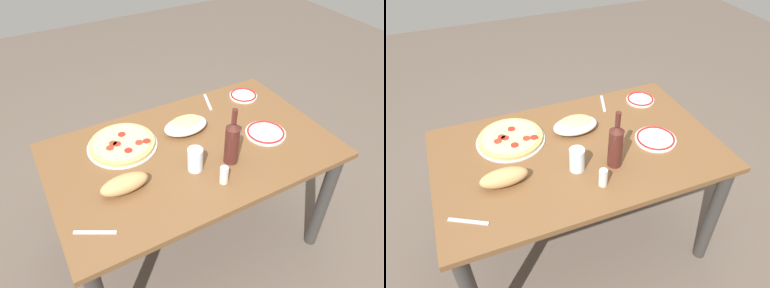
# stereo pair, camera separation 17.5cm
# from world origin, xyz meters

# --- Properties ---
(ground_plane) EXTENTS (8.00, 8.00, 0.00)m
(ground_plane) POSITION_xyz_m (0.00, 0.00, 0.00)
(ground_plane) COLOR brown
(ground_plane) RESTS_ON ground
(dining_table) EXTENTS (1.41, 0.86, 0.75)m
(dining_table) POSITION_xyz_m (0.00, 0.00, 0.63)
(dining_table) COLOR brown
(dining_table) RESTS_ON ground
(pepperoni_pizza) EXTENTS (0.35, 0.35, 0.03)m
(pepperoni_pizza) POSITION_xyz_m (0.30, -0.19, 0.77)
(pepperoni_pizza) COLOR #B7B7BC
(pepperoni_pizza) RESTS_ON dining_table
(baked_pasta_dish) EXTENTS (0.24, 0.15, 0.08)m
(baked_pasta_dish) POSITION_xyz_m (-0.04, -0.14, 0.79)
(baked_pasta_dish) COLOR white
(baked_pasta_dish) RESTS_ON dining_table
(wine_bottle) EXTENTS (0.07, 0.07, 0.30)m
(wine_bottle) POSITION_xyz_m (-0.12, 0.17, 0.87)
(wine_bottle) COLOR #471E19
(wine_bottle) RESTS_ON dining_table
(water_glass) EXTENTS (0.07, 0.07, 0.12)m
(water_glass) POSITION_xyz_m (0.06, 0.13, 0.81)
(water_glass) COLOR silver
(water_glass) RESTS_ON dining_table
(side_plate_near) EXTENTS (0.17, 0.17, 0.02)m
(side_plate_near) POSITION_xyz_m (-0.51, -0.28, 0.76)
(side_plate_near) COLOR white
(side_plate_near) RESTS_ON dining_table
(side_plate_far) EXTENTS (0.21, 0.21, 0.02)m
(side_plate_far) POSITION_xyz_m (-0.40, 0.08, 0.76)
(side_plate_far) COLOR white
(side_plate_far) RESTS_ON dining_table
(bread_loaf) EXTENTS (0.22, 0.09, 0.08)m
(bread_loaf) POSITION_xyz_m (0.39, 0.11, 0.79)
(bread_loaf) COLOR tan
(bread_loaf) RESTS_ON dining_table
(spice_shaker) EXTENTS (0.04, 0.04, 0.09)m
(spice_shaker) POSITION_xyz_m (-0.01, 0.27, 0.79)
(spice_shaker) COLOR silver
(spice_shaker) RESTS_ON dining_table
(fork_left) EXTENTS (0.07, 0.17, 0.00)m
(fork_left) POSITION_xyz_m (-0.29, -0.33, 0.75)
(fork_left) COLOR #B7B7BC
(fork_left) RESTS_ON dining_table
(fork_right) EXTENTS (0.16, 0.10, 0.00)m
(fork_right) POSITION_xyz_m (0.58, 0.26, 0.75)
(fork_right) COLOR #B7B7BC
(fork_right) RESTS_ON dining_table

